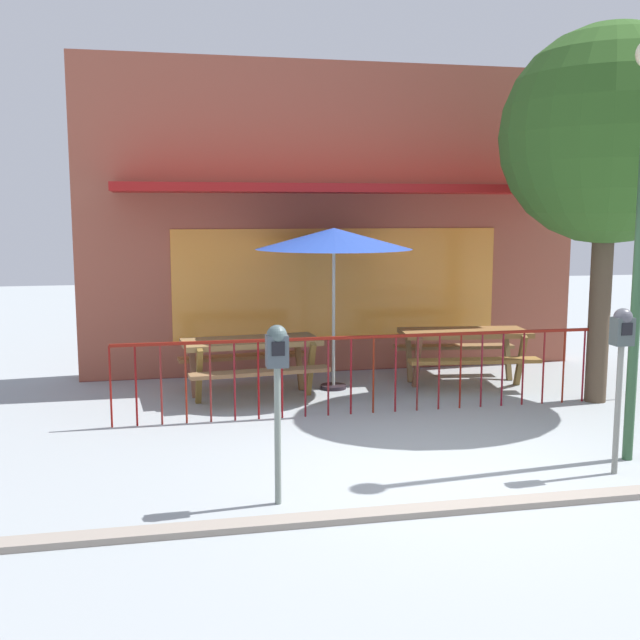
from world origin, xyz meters
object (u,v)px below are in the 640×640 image
(street_tree, at_px, (609,137))
(parking_meter_far, at_px, (277,367))
(picnic_table_right, at_px, (464,342))
(patio_umbrella, at_px, (334,239))
(picnic_table_left, at_px, (251,351))
(parking_meter_near, at_px, (621,347))

(street_tree, bearing_deg, parking_meter_far, -150.06)
(picnic_table_right, distance_m, street_tree, 3.32)
(patio_umbrella, bearing_deg, street_tree, -23.49)
(picnic_table_left, xyz_separation_m, parking_meter_far, (-0.21, -3.80, 0.57))
(picnic_table_right, relative_size, parking_meter_far, 1.27)
(picnic_table_right, xyz_separation_m, patio_umbrella, (-1.90, 0.07, 1.47))
(patio_umbrella, bearing_deg, picnic_table_right, -2.17)
(patio_umbrella, height_order, parking_meter_near, patio_umbrella)
(patio_umbrella, relative_size, parking_meter_far, 1.46)
(picnic_table_right, bearing_deg, parking_meter_near, -90.91)
(picnic_table_left, relative_size, patio_umbrella, 0.86)
(picnic_table_right, distance_m, parking_meter_near, 3.91)
(picnic_table_left, xyz_separation_m, street_tree, (4.36, -1.17, 2.76))
(parking_meter_near, relative_size, parking_meter_far, 1.03)
(picnic_table_left, bearing_deg, picnic_table_right, 2.77)
(picnic_table_left, distance_m, street_tree, 5.30)
(parking_meter_near, bearing_deg, street_tree, 61.96)
(parking_meter_near, bearing_deg, patio_umbrella, 115.06)
(parking_meter_far, bearing_deg, picnic_table_right, 50.26)
(picnic_table_left, distance_m, picnic_table_right, 3.08)
(picnic_table_left, relative_size, picnic_table_right, 0.99)
(picnic_table_left, height_order, picnic_table_right, same)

